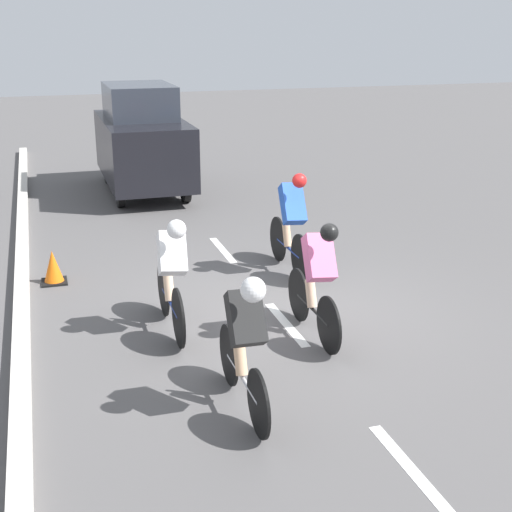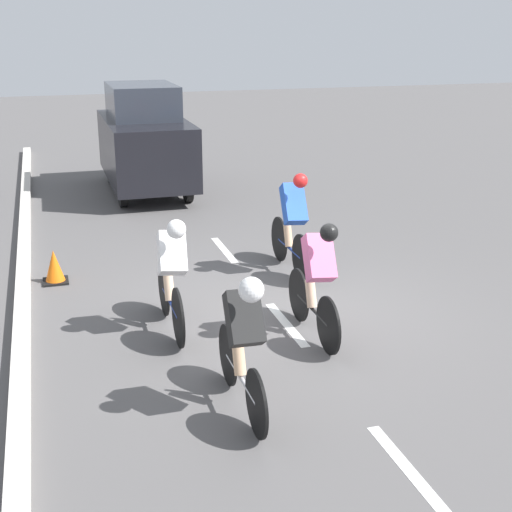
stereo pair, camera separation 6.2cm
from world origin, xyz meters
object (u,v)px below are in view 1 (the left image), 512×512
object	(u,v)px
cyclist_pink	(317,277)
cyclist_black	(245,338)
cyclist_white	(172,272)
traffic_cone	(53,267)
cyclist_blue	(291,221)
support_car	(142,140)

from	to	relation	value
cyclist_pink	cyclist_black	xyz separation A→B (m)	(1.29, 1.40, 0.02)
cyclist_white	traffic_cone	xyz separation A→B (m)	(1.35, -2.22, -0.54)
cyclist_blue	cyclist_white	distance (m)	2.69
cyclist_blue	traffic_cone	xyz separation A→B (m)	(3.47, -0.57, -0.58)
cyclist_pink	cyclist_black	size ratio (longest dim) A/B	0.99
cyclist_white	cyclist_black	distance (m)	2.09
cyclist_blue	traffic_cone	bearing A→B (deg)	-9.34
cyclist_blue	cyclist_black	xyz separation A→B (m)	(1.81, 3.72, -0.02)
cyclist_pink	traffic_cone	size ratio (longest dim) A/B	3.42
cyclist_white	support_car	xyz separation A→B (m)	(-0.81, -7.64, 0.38)
cyclist_blue	cyclist_pink	distance (m)	2.38
cyclist_blue	support_car	xyz separation A→B (m)	(1.32, -5.98, 0.34)
cyclist_blue	cyclist_black	size ratio (longest dim) A/B	1.01
cyclist_black	traffic_cone	bearing A→B (deg)	-68.84
cyclist_pink	cyclist_black	distance (m)	1.91
cyclist_blue	cyclist_white	bearing A→B (deg)	37.87
traffic_cone	cyclist_white	bearing A→B (deg)	121.21
cyclist_blue	traffic_cone	world-z (taller)	cyclist_blue
cyclist_white	support_car	world-z (taller)	support_car
cyclist_blue	cyclist_black	distance (m)	4.14
traffic_cone	cyclist_pink	bearing A→B (deg)	135.63
cyclist_black	traffic_cone	size ratio (longest dim) A/B	3.47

